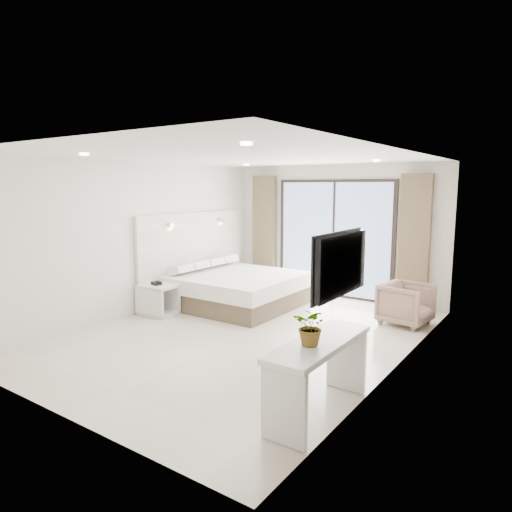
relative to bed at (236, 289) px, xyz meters
The scene contains 8 objects.
ground 1.80m from the bed, 47.28° to the right, with size 6.20×6.20×0.00m, color beige.
room_shell 1.67m from the bed, 23.84° to the right, with size 4.62×6.22×2.72m.
bed is the anchor object (origin of this frame).
nightstand 1.50m from the bed, 119.50° to the right, with size 0.63×0.53×0.55m.
phone 1.55m from the bed, 119.06° to the right, with size 0.17×0.13×0.06m, color black.
console_desk 4.35m from the bed, 41.82° to the right, with size 0.47×1.49×0.77m.
plant 4.50m from the bed, 43.44° to the right, with size 0.34×0.37×0.29m, color #33662D.
armchair 3.12m from the bed, 11.85° to the left, with size 0.74×0.69×0.76m, color #926E5F.
Camera 1 is at (3.98, -5.50, 2.28)m, focal length 32.00 mm.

